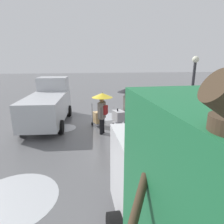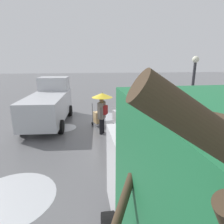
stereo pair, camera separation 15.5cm
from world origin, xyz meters
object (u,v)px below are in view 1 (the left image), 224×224
(cargo_van_parked_right, at_px, (49,104))
(shopping_cart_vendor, at_px, (119,116))
(hand_dolly_boxes, at_px, (98,118))
(pedestrian_pink_side, at_px, (102,104))
(pedestrian_white_side, at_px, (126,97))
(street_lamp, at_px, (192,91))
(pedestrian_black_side, at_px, (136,103))

(cargo_van_parked_right, xyz_separation_m, shopping_cart_vendor, (-4.04, 1.09, -0.61))
(cargo_van_parked_right, xyz_separation_m, hand_dolly_boxes, (-2.84, 1.06, -0.66))
(cargo_van_parked_right, bearing_deg, shopping_cart_vendor, 164.86)
(pedestrian_pink_side, bearing_deg, pedestrian_white_side, -135.94)
(pedestrian_white_side, bearing_deg, shopping_cart_vendor, 40.49)
(shopping_cart_vendor, xyz_separation_m, hand_dolly_boxes, (1.20, -0.04, -0.05))
(shopping_cart_vendor, distance_m, hand_dolly_boxes, 1.20)
(hand_dolly_boxes, bearing_deg, cargo_van_parked_right, -20.38)
(pedestrian_white_side, relative_size, street_lamp, 0.56)
(pedestrian_black_side, height_order, pedestrian_white_side, same)
(pedestrian_pink_side, bearing_deg, street_lamp, 157.85)
(shopping_cart_vendor, height_order, pedestrian_black_side, pedestrian_black_side)
(street_lamp, bearing_deg, cargo_van_parked_right, -28.42)
(shopping_cart_vendor, bearing_deg, pedestrian_black_side, 120.93)
(cargo_van_parked_right, xyz_separation_m, pedestrian_white_side, (-4.56, 0.66, 0.41))
(pedestrian_pink_side, bearing_deg, hand_dolly_boxes, -81.03)
(pedestrian_black_side, relative_size, pedestrian_white_side, 1.00)
(pedestrian_pink_side, height_order, pedestrian_black_side, same)
(street_lamp, bearing_deg, shopping_cart_vendor, -42.97)
(cargo_van_parked_right, relative_size, hand_dolly_boxes, 4.13)
(hand_dolly_boxes, bearing_deg, street_lamp, 146.51)
(cargo_van_parked_right, xyz_separation_m, pedestrian_pink_side, (-3.02, 2.15, 0.39))
(cargo_van_parked_right, height_order, pedestrian_black_side, cargo_van_parked_right)
(hand_dolly_boxes, xyz_separation_m, pedestrian_black_side, (-1.88, 1.17, 1.05))
(pedestrian_black_side, xyz_separation_m, street_lamp, (-2.13, 1.48, 0.80))
(pedestrian_pink_side, relative_size, street_lamp, 0.56)
(pedestrian_black_side, bearing_deg, shopping_cart_vendor, -59.07)
(cargo_van_parked_right, height_order, pedestrian_white_side, cargo_van_parked_right)
(street_lamp, bearing_deg, pedestrian_pink_side, -22.15)
(shopping_cart_vendor, xyz_separation_m, pedestrian_pink_side, (1.03, 1.05, 1.00))
(shopping_cart_vendor, height_order, pedestrian_white_side, pedestrian_white_side)
(hand_dolly_boxes, distance_m, pedestrian_pink_side, 1.53)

